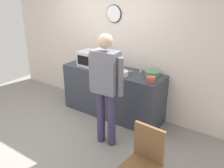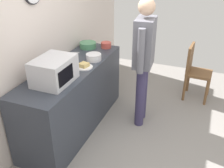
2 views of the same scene
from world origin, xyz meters
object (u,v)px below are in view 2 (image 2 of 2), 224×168
Objects in this scene: cereal_bowl at (88,45)px; wooden_chair at (195,70)px; sandwich_plate at (84,66)px; mixing_bowl at (106,45)px; spoon_utensil at (75,58)px; person_standing at (144,55)px; microwave at (54,71)px; fork_utensil at (74,53)px; salad_bowl at (94,57)px.

cereal_bowl reaches higher than wooden_chair.
cereal_bowl is (0.71, 0.29, 0.02)m from sandwich_plate.
mixing_bowl is 0.94× the size of spoon_utensil.
sandwich_plate is 0.24× the size of wooden_chair.
microwave is at bearing 138.68° from person_standing.
wooden_chair is at bearing -59.56° from fork_utensil.
microwave is 0.28× the size of person_standing.
mixing_bowl is (0.82, 0.03, 0.02)m from sandwich_plate.
sandwich_plate is (0.50, -0.12, -0.13)m from microwave.
microwave is at bearing 175.93° from mixing_bowl.
wooden_chair is (0.73, -1.62, -0.46)m from cereal_bowl.
salad_bowl reaches higher than fork_utensil.
person_standing reaches higher than sandwich_plate.
microwave is 1.23m from cereal_bowl.
microwave is 0.77m from spoon_utensil.
spoon_utensil is at bearing -146.35° from fork_utensil.
person_standing is (0.92, -0.81, -0.03)m from microwave.
salad_bowl reaches higher than mixing_bowl.
person_standing is (-0.40, -0.72, 0.08)m from mixing_bowl.
microwave is 1.23m from person_standing.
wooden_chair is at bearing -48.71° from salad_bowl.
salad_bowl is 0.12× the size of person_standing.
cereal_bowl is 0.29m from mixing_bowl.
mixing_bowl is 0.94× the size of fork_utensil.
spoon_utensil is at bearing 100.93° from person_standing.
cereal_bowl is (1.21, 0.17, -0.11)m from microwave.
sandwich_plate is 0.77m from cereal_bowl.
mixing_bowl is 0.17× the size of wooden_chair.
spoon_utensil is at bearing 127.00° from wooden_chair.
person_standing is (-0.01, -1.08, 0.12)m from fork_utensil.
mixing_bowl is (0.54, 0.04, -0.00)m from salad_bowl.
sandwich_plate is 0.13× the size of person_standing.
spoon_utensil is at bearing -176.73° from cereal_bowl.
wooden_chair is at bearing -65.88° from cereal_bowl.
cereal_bowl is (0.43, 0.30, -0.00)m from salad_bowl.
spoon_utensil is (0.24, 0.27, -0.02)m from sandwich_plate.
salad_bowl is 0.23× the size of wooden_chair.
person_standing is (0.14, -0.68, 0.08)m from salad_bowl.
person_standing reaches higher than wooden_chair.
cereal_bowl is 1.62× the size of mixing_bowl.
microwave is at bearing -168.93° from spoon_utensil.
wooden_chair is (1.20, -1.60, -0.42)m from spoon_utensil.
mixing_bowl reaches higher than spoon_utensil.
fork_utensil is 0.09× the size of person_standing.
person_standing is (0.42, -0.69, 0.10)m from sandwich_plate.
microwave is at bearing -171.95° from cereal_bowl.
fork_utensil is at bearing 33.65° from spoon_utensil.
person_standing is at bearing -41.32° from microwave.
wooden_chair is (1.02, -0.64, -0.54)m from person_standing.
cereal_bowl is at bearing -19.22° from fork_utensil.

